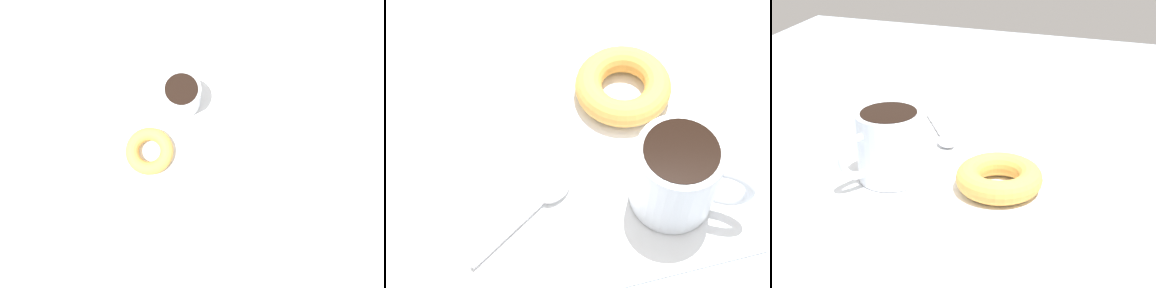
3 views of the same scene
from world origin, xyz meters
The scene contains 5 objects.
ground_plane centered at (0.00, 0.00, -1.00)cm, with size 120.00×120.00×2.00cm, color #99A8B7.
napkin centered at (-2.62, 2.08, 0.15)cm, with size 28.62×28.62×0.30cm, color white.
coffee_cup centered at (-10.34, 8.82, 4.63)cm, with size 10.41×7.85×8.38cm.
donut centered at (-8.93, -4.34, 1.71)cm, with size 10.10×10.10×2.83cm, color gold.
spoon centered at (1.87, 6.55, 0.70)cm, with size 11.10×8.26×0.90cm.
Camera 3 is at (-72.24, -21.46, 36.39)cm, focal length 60.00 mm.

